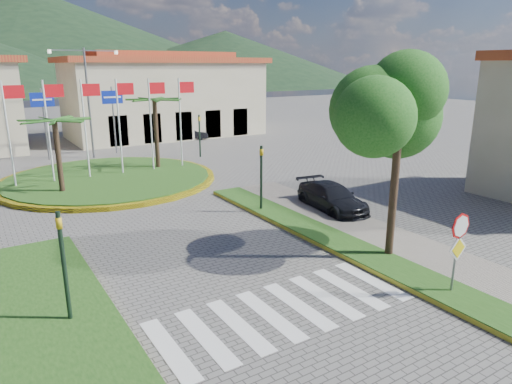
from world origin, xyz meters
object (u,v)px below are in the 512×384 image
stop_sign (458,241)px  deciduous_tree (400,114)px  car_side_right (332,198)px  car_dark_b (190,134)px  roundabout_island (109,178)px

stop_sign → deciduous_tree: 4.59m
stop_sign → car_side_right: size_ratio=0.60×
deciduous_tree → car_dark_b: deciduous_tree is taller
car_side_right → stop_sign: bearing=-99.6°
stop_sign → deciduous_tree: bearing=78.8°
deciduous_tree → car_side_right: 7.30m
roundabout_island → deciduous_tree: bearing=-72.1°
stop_sign → car_dark_b: (5.95, 32.25, -1.23)m
car_dark_b → car_side_right: size_ratio=0.76×
roundabout_island → car_dark_b: (10.85, 12.22, 0.39)m
stop_sign → car_dark_b: size_ratio=0.78×
deciduous_tree → car_dark_b: 30.06m
roundabout_island → car_side_right: size_ratio=2.86×
car_side_right → roundabout_island: bearing=130.4°
deciduous_tree → car_side_right: deciduous_tree is taller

